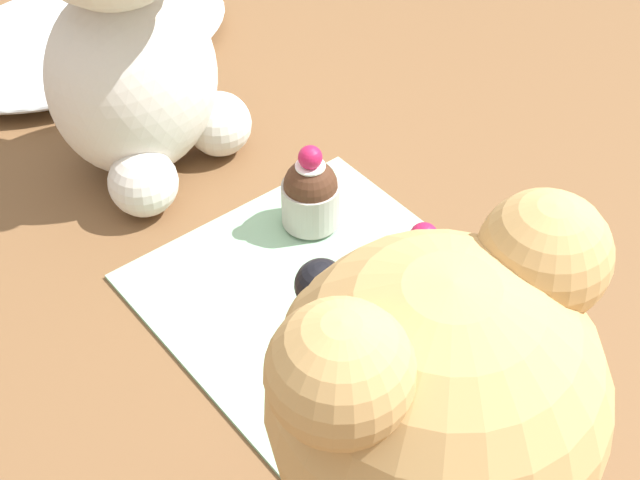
{
  "coord_description": "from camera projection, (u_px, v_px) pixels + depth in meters",
  "views": [
    {
      "loc": [
        -0.27,
        -0.33,
        0.47
      ],
      "look_at": [
        0.0,
        0.0,
        0.06
      ],
      "focal_mm": 50.0,
      "sensor_mm": 36.0,
      "label": 1
    }
  ],
  "objects": [
    {
      "name": "tulle_cloth",
      "position": [
        80.0,
        37.0,
        0.85
      ],
      "size": [
        0.3,
        0.21,
        0.03
      ],
      "primitive_type": "ellipsoid",
      "color": "white",
      "rests_on": "ground_plane"
    },
    {
      "name": "cupcake_near_tan_bear",
      "position": [
        420.0,
        275.0,
        0.6
      ],
      "size": [
        0.05,
        0.05,
        0.07
      ],
      "color": "#B2ADA3",
      "rests_on": "knitted_placemat"
    },
    {
      "name": "ground_plane",
      "position": [
        320.0,
        297.0,
        0.63
      ],
      "size": [
        4.0,
        4.0,
        0.0
      ],
      "primitive_type": "plane",
      "color": "brown"
    },
    {
      "name": "knitted_placemat",
      "position": [
        320.0,
        294.0,
        0.63
      ],
      "size": [
        0.22,
        0.22,
        0.01
      ],
      "primitive_type": "cube",
      "color": "#8EBC99",
      "rests_on": "ground_plane"
    },
    {
      "name": "teddy_bear_cream",
      "position": [
        125.0,
        10.0,
        0.65
      ],
      "size": [
        0.17,
        0.16,
        0.29
      ],
      "rotation": [
        0.0,
        0.0,
        0.29
      ],
      "color": "silver",
      "rests_on": "ground_plane"
    },
    {
      "name": "cupcake_near_cream_bear",
      "position": [
        311.0,
        193.0,
        0.66
      ],
      "size": [
        0.04,
        0.04,
        0.07
      ],
      "color": "#B2ADA3",
      "rests_on": "knitted_placemat"
    }
  ]
}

